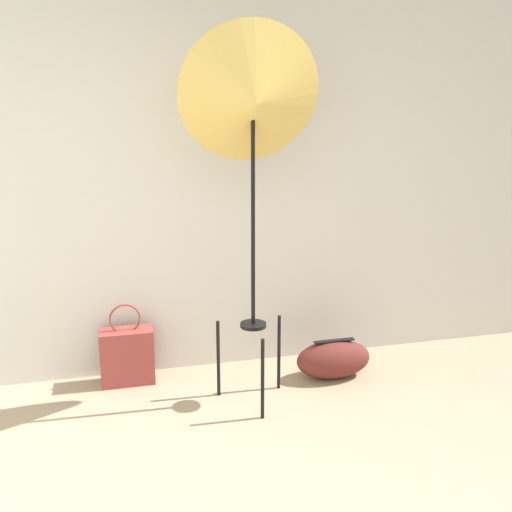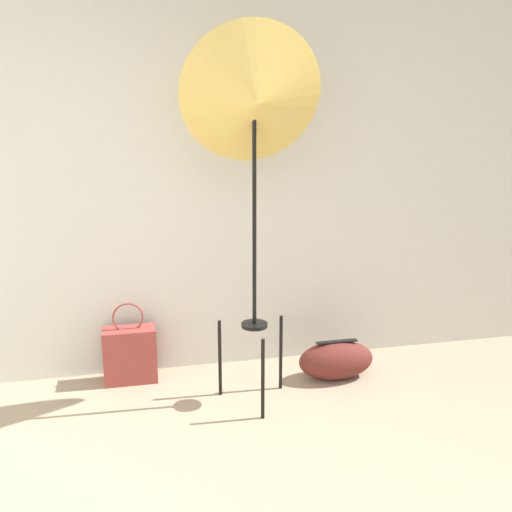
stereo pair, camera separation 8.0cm
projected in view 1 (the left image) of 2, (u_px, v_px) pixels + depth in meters
name	position (u px, v px, depth m)	size (l,w,h in m)	color
wall_back	(170.00, 165.00, 3.56)	(8.00, 0.05, 2.60)	beige
photo_umbrella	(253.00, 102.00, 3.03)	(0.75, 0.42, 2.07)	black
tote_bag	(127.00, 355.00, 3.62)	(0.32, 0.16, 0.50)	brown
duffel_bag	(333.00, 359.00, 3.71)	(0.47, 0.24, 0.25)	#5B231E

